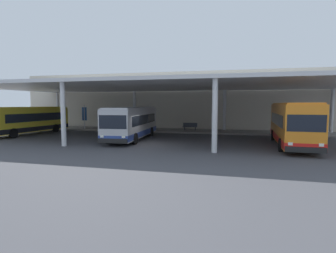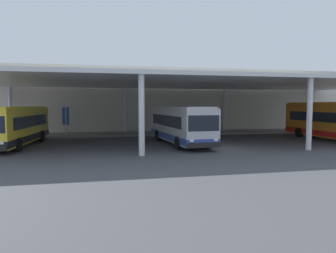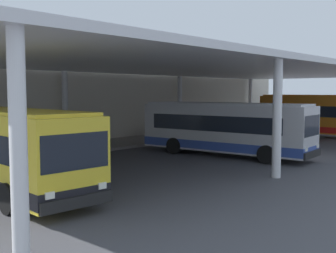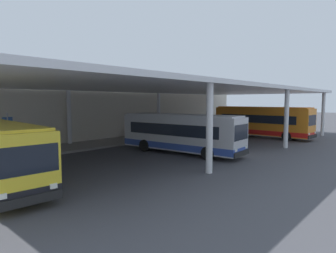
% 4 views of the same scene
% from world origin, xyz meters
% --- Properties ---
extents(ground_plane, '(200.00, 200.00, 0.00)m').
position_xyz_m(ground_plane, '(0.00, 0.00, 0.00)').
color(ground_plane, '#47474C').
extents(platform_kerb, '(42.00, 4.50, 0.18)m').
position_xyz_m(platform_kerb, '(0.00, 11.75, 0.09)').
color(platform_kerb, gray).
rests_on(platform_kerb, ground).
extents(station_building_facade, '(48.00, 1.60, 7.89)m').
position_xyz_m(station_building_facade, '(0.00, 15.00, 3.94)').
color(station_building_facade, beige).
rests_on(station_building_facade, ground).
extents(canopy_shelter, '(40.00, 17.00, 5.55)m').
position_xyz_m(canopy_shelter, '(0.00, 5.50, 5.31)').
color(canopy_shelter, silver).
rests_on(canopy_shelter, ground).
extents(bus_nearest_bay, '(3.23, 10.68, 3.17)m').
position_xyz_m(bus_nearest_bay, '(-15.52, 4.15, 1.66)').
color(bus_nearest_bay, yellow).
rests_on(bus_nearest_bay, ground).
extents(bus_second_bay, '(3.34, 10.69, 3.17)m').
position_xyz_m(bus_second_bay, '(-2.26, 2.90, 1.66)').
color(bus_second_bay, '#B7B7BC').
rests_on(bus_second_bay, ground).
extents(bus_middle_bay, '(3.03, 11.42, 3.57)m').
position_xyz_m(bus_middle_bay, '(12.21, 2.50, 1.84)').
color(bus_middle_bay, orange).
rests_on(bus_middle_bay, ground).
extents(bench_waiting, '(1.80, 0.45, 0.92)m').
position_xyz_m(bench_waiting, '(1.97, 11.82, 0.66)').
color(bench_waiting, '#383D47').
rests_on(bench_waiting, platform_kerb).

